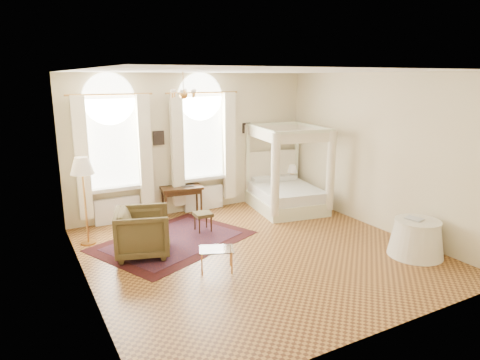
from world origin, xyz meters
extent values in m
plane|color=#A26D2F|center=(0.00, 0.00, 0.00)|extent=(6.00, 6.00, 0.00)
plane|color=beige|center=(0.00, 3.00, 1.65)|extent=(6.00, 0.00, 6.00)
plane|color=beige|center=(0.00, -3.00, 1.65)|extent=(6.00, 0.00, 6.00)
plane|color=beige|center=(-3.00, 0.00, 1.65)|extent=(0.00, 6.00, 6.00)
plane|color=beige|center=(3.00, 0.00, 1.65)|extent=(0.00, 6.00, 6.00)
plane|color=white|center=(0.00, 0.00, 3.30)|extent=(6.00, 6.00, 0.00)
cube|color=silver|center=(-1.90, 2.97, 1.80)|extent=(1.10, 0.04, 1.90)
cylinder|color=silver|center=(-1.90, 2.97, 2.75)|extent=(1.10, 0.04, 1.10)
cube|color=white|center=(-1.90, 2.88, 0.81)|extent=(1.32, 0.24, 0.08)
cube|color=beige|center=(-2.57, 2.80, 1.55)|extent=(0.28, 0.14, 2.60)
cube|color=beige|center=(-1.23, 2.80, 1.55)|extent=(0.28, 0.14, 2.60)
cube|color=white|center=(-1.90, 2.90, 0.30)|extent=(1.00, 0.12, 0.58)
cube|color=silver|center=(0.20, 2.97, 1.80)|extent=(1.10, 0.04, 1.90)
cylinder|color=silver|center=(0.20, 2.97, 2.75)|extent=(1.10, 0.04, 1.10)
cube|color=white|center=(0.20, 2.88, 0.81)|extent=(1.32, 0.24, 0.08)
cube|color=beige|center=(-0.47, 2.80, 1.55)|extent=(0.28, 0.14, 2.60)
cube|color=beige|center=(0.87, 2.80, 1.55)|extent=(0.28, 0.14, 2.60)
cube|color=white|center=(0.20, 2.90, 0.30)|extent=(1.00, 0.12, 0.58)
cylinder|color=#B6803C|center=(-0.90, 1.20, 3.10)|extent=(0.02, 0.02, 0.40)
sphere|color=#B6803C|center=(-0.90, 1.20, 2.88)|extent=(0.16, 0.16, 0.16)
sphere|color=beige|center=(-0.68, 1.20, 2.95)|extent=(0.07, 0.07, 0.07)
sphere|color=beige|center=(-0.79, 1.39, 2.95)|extent=(0.07, 0.07, 0.07)
sphere|color=beige|center=(-1.01, 1.39, 2.95)|extent=(0.07, 0.07, 0.07)
sphere|color=beige|center=(-1.12, 1.20, 2.95)|extent=(0.07, 0.07, 0.07)
sphere|color=beige|center=(-1.01, 1.01, 2.95)|extent=(0.07, 0.07, 0.07)
sphere|color=beige|center=(-0.79, 1.01, 2.95)|extent=(0.07, 0.07, 0.07)
cube|color=black|center=(-0.85, 2.97, 1.85)|extent=(0.26, 0.03, 0.32)
cube|color=black|center=(1.45, 2.97, 1.95)|extent=(0.22, 0.03, 0.26)
cube|color=beige|center=(2.02, 1.97, 0.16)|extent=(1.77, 2.07, 0.32)
cube|color=silver|center=(2.02, 1.97, 0.44)|extent=(1.67, 1.97, 0.25)
cube|color=beige|center=(2.16, 2.85, 0.79)|extent=(1.49, 0.31, 1.06)
cube|color=beige|center=(1.47, 2.95, 1.01)|extent=(0.09, 0.09, 2.03)
cube|color=beige|center=(2.85, 2.73, 1.01)|extent=(0.09, 0.09, 2.03)
cube|color=beige|center=(1.20, 1.22, 1.01)|extent=(0.09, 0.09, 2.03)
cube|color=beige|center=(2.57, 1.00, 1.01)|extent=(0.09, 0.09, 2.03)
cube|color=beige|center=(2.16, 2.84, 2.03)|extent=(1.49, 0.31, 0.07)
cube|color=beige|center=(1.88, 1.11, 2.03)|extent=(1.49, 0.31, 0.07)
cube|color=beige|center=(1.33, 2.08, 2.03)|extent=(0.36, 1.84, 0.07)
cube|color=beige|center=(2.71, 1.86, 2.03)|extent=(0.36, 1.84, 0.07)
cube|color=beige|center=(2.16, 2.84, 1.91)|extent=(1.54, 0.28, 0.25)
cube|color=beige|center=(1.88, 1.11, 1.91)|extent=(1.54, 0.28, 0.25)
cube|color=beige|center=(1.33, 2.08, 1.91)|extent=(0.34, 1.89, 0.25)
cube|color=beige|center=(2.71, 1.86, 1.91)|extent=(0.34, 1.89, 0.25)
cylinder|color=beige|center=(1.20, 1.22, 1.10)|extent=(0.19, 0.19, 1.85)
cylinder|color=beige|center=(2.57, 1.00, 1.10)|extent=(0.19, 0.19, 1.85)
cube|color=#361F0E|center=(2.70, 2.70, 0.27)|extent=(0.41, 0.37, 0.54)
cylinder|color=#B6803C|center=(2.70, 2.68, 0.63)|extent=(0.11, 0.11, 0.19)
cone|color=beige|center=(2.70, 2.68, 0.82)|extent=(0.26, 0.26, 0.21)
cube|color=#361F0E|center=(-0.44, 2.70, 0.68)|extent=(1.00, 0.61, 0.06)
cube|color=#361F0E|center=(-0.44, 2.70, 0.60)|extent=(0.89, 0.50, 0.09)
cylinder|color=#361F0E|center=(-0.83, 2.94, 0.33)|extent=(0.05, 0.05, 0.66)
cylinder|color=#361F0E|center=(0.00, 2.83, 0.33)|extent=(0.05, 0.05, 0.66)
cylinder|color=#361F0E|center=(-0.87, 2.57, 0.33)|extent=(0.05, 0.05, 0.66)
cylinder|color=#361F0E|center=(-0.05, 2.46, 0.33)|extent=(0.05, 0.05, 0.66)
imported|color=black|center=(-0.31, 2.67, 0.72)|extent=(0.32, 0.22, 0.02)
cube|color=#46391E|center=(-0.43, 1.51, 0.38)|extent=(0.37, 0.37, 0.07)
cylinder|color=#361F0E|center=(-0.57, 1.38, 0.17)|extent=(0.04, 0.04, 0.34)
cylinder|color=#361F0E|center=(-0.30, 1.37, 0.17)|extent=(0.04, 0.04, 0.34)
cylinder|color=#361F0E|center=(-0.56, 1.65, 0.17)|extent=(0.04, 0.04, 0.34)
cylinder|color=#361F0E|center=(-0.29, 1.64, 0.17)|extent=(0.04, 0.04, 0.34)
imported|color=#45391D|center=(-1.89, 0.89, 0.44)|extent=(1.20, 1.18, 0.88)
cube|color=silver|center=(-1.00, -0.35, 0.38)|extent=(0.68, 0.59, 0.02)
cylinder|color=#B6803C|center=(-1.29, -0.40, 0.19)|extent=(0.02, 0.02, 0.38)
cylinder|color=#B6803C|center=(-0.83, -0.59, 0.19)|extent=(0.02, 0.02, 0.38)
cylinder|color=#B6803C|center=(-1.16, -0.10, 0.19)|extent=(0.02, 0.02, 0.38)
cylinder|color=#B6803C|center=(-0.70, -0.29, 0.19)|extent=(0.02, 0.02, 0.38)
cylinder|color=#B6803C|center=(-2.70, 1.96, 0.02)|extent=(0.30, 0.30, 0.03)
cylinder|color=#B6803C|center=(-2.70, 1.96, 0.76)|extent=(0.04, 0.04, 1.52)
cone|color=beige|center=(-2.70, 1.96, 1.57)|extent=(0.45, 0.45, 0.32)
cube|color=#3C0E10|center=(-1.18, 1.26, 0.00)|extent=(3.48, 3.06, 0.01)
cube|color=black|center=(-1.18, 1.26, 0.01)|extent=(2.89, 2.47, 0.01)
cone|color=white|center=(2.50, -1.52, 0.32)|extent=(0.99, 0.99, 0.64)
cylinder|color=white|center=(2.50, -1.52, 0.66)|extent=(0.81, 0.81, 0.04)
imported|color=black|center=(2.36, -1.48, 0.69)|extent=(0.28, 0.34, 0.03)
camera|label=1|loc=(-3.86, -6.43, 3.21)|focal=32.00mm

